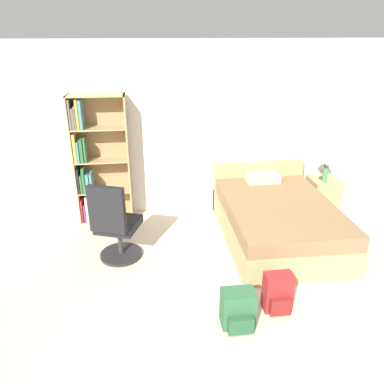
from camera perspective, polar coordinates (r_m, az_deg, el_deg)
ground_plane at (r=3.75m, az=13.85°, el=-23.72°), size 14.00×14.00×0.00m
wall_back at (r=5.85m, az=4.24°, el=9.48°), size 9.00×0.06×2.60m
bookshelf at (r=5.66m, az=-14.70°, el=4.55°), size 0.79×0.32×1.90m
bed at (r=5.37m, az=12.72°, el=-3.95°), size 1.44×2.09×0.81m
office_chair at (r=4.72m, az=-11.61°, el=-5.15°), size 0.62×0.68×1.09m
nightstand at (r=6.37m, az=19.29°, el=-0.40°), size 0.44×0.46×0.54m
table_lamp at (r=6.16m, az=19.75°, el=5.05°), size 0.22×0.22×0.48m
water_bottle at (r=6.11m, az=19.64°, el=2.51°), size 0.07×0.07×0.25m
backpack_red at (r=4.12m, az=12.93°, el=-14.80°), size 0.29×0.24×0.42m
backpack_green at (r=3.88m, az=7.02°, el=-17.37°), size 0.32×0.29×0.39m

